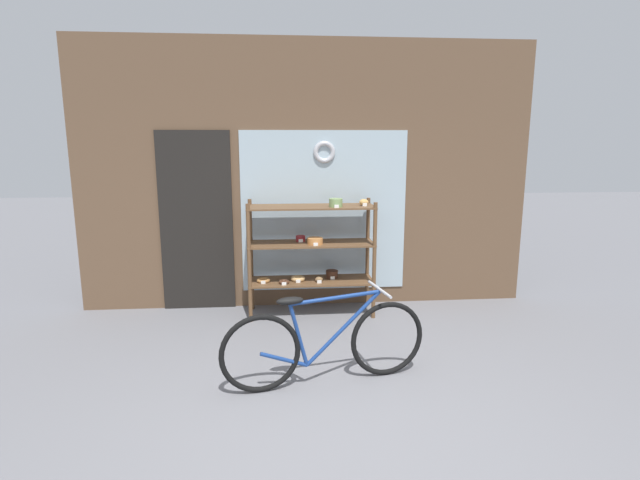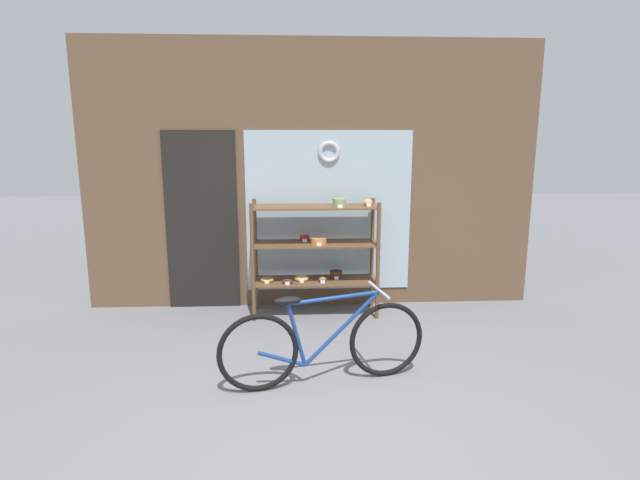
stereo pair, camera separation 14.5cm
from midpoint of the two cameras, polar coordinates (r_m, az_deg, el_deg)
name	(u,v)px [view 2 (the right image)]	position (r m, az deg, el deg)	size (l,w,h in m)	color
ground_plane	(328,439)	(3.65, 2.14, -21.74)	(30.00, 30.00, 0.00)	slate
storefront_facade	(308,180)	(5.93, -0.63, 6.92)	(5.34, 0.13, 3.13)	brown
display_case	(316,247)	(5.67, 0.25, -0.86)	(1.43, 0.47, 1.36)	brown
bicycle	(323,343)	(4.18, 1.41, -11.72)	(1.72, 0.51, 0.79)	black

